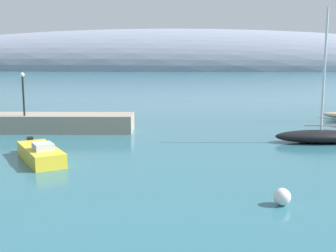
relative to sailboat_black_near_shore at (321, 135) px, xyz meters
name	(u,v)px	position (x,y,z in m)	size (l,w,h in m)	color
distant_ridge	(157,70)	(-36.01, 196.90, -0.57)	(361.12, 62.66, 43.93)	gray
sailboat_black_near_shore	(321,135)	(0.00, 0.00, 0.00)	(7.00, 2.80, 9.96)	black
motorboat_yellow_outer	(40,153)	(-18.82, -7.50, -0.10)	(4.58, 5.44, 1.27)	yellow
mooring_buoy_white	(282,197)	(-5.27, -14.20, -0.20)	(0.76, 0.76, 0.76)	silver
harbor_lamp_post	(23,89)	(-23.92, 1.75, 3.22)	(0.36, 0.36, 3.62)	black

